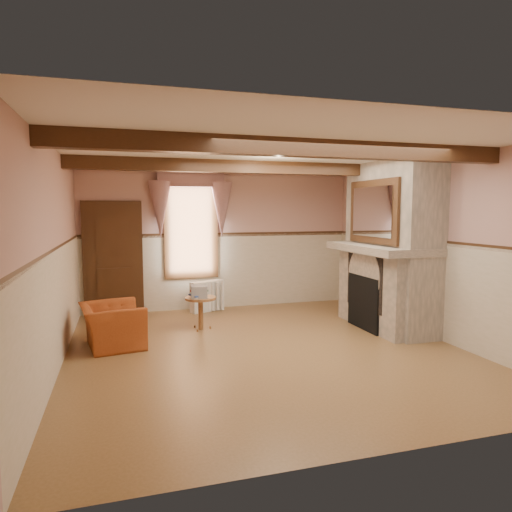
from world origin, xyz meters
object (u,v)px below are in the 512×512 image
object	(u,v)px
radiator	(207,296)
mantel_clock	(363,237)
armchair	(112,326)
side_table	(201,313)
oil_lamp	(374,235)
bowl	(378,241)

from	to	relation	value
radiator	mantel_clock	size ratio (longest dim) A/B	2.92
armchair	side_table	world-z (taller)	armchair
side_table	mantel_clock	distance (m)	3.20
side_table	mantel_clock	bearing A→B (deg)	-2.86
radiator	oil_lamp	xyz separation A→B (m)	(2.59, -1.84, 1.26)
radiator	bowl	bearing A→B (deg)	-61.44
armchair	oil_lamp	world-z (taller)	oil_lamp
oil_lamp	armchair	bearing A→B (deg)	-178.67
side_table	bowl	size ratio (longest dim) A/B	1.45
side_table	bowl	world-z (taller)	bowl
side_table	bowl	bearing A→B (deg)	-12.44
mantel_clock	radiator	bearing A→B (deg)	149.96
radiator	bowl	distance (m)	3.47
armchair	side_table	xyz separation A→B (m)	(1.41, 0.59, -0.04)
oil_lamp	radiator	bearing A→B (deg)	144.59
armchair	mantel_clock	size ratio (longest dim) A/B	4.02
radiator	mantel_clock	world-z (taller)	mantel_clock
mantel_clock	oil_lamp	xyz separation A→B (m)	(0.00, -0.34, 0.04)
bowl	oil_lamp	world-z (taller)	oil_lamp
radiator	side_table	bearing A→B (deg)	-128.61
radiator	bowl	xyz separation A→B (m)	(2.59, -2.00, 1.17)
side_table	radiator	size ratio (longest dim) A/B	0.79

